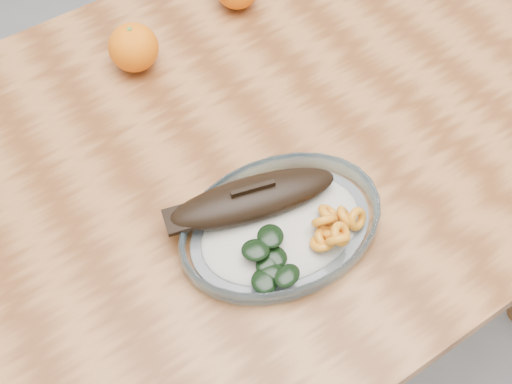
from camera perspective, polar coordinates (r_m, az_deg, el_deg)
ground at (r=1.61m, az=0.60°, el=-11.31°), size 3.00×3.00×0.00m
dining_table at (r=1.04m, az=0.92°, el=2.25°), size 1.20×0.80×0.75m
plated_meal at (r=0.85m, az=2.14°, el=-2.81°), size 0.56×0.56×0.08m
orange_left at (r=1.04m, az=-10.83°, el=12.51°), size 0.08×0.08×0.08m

